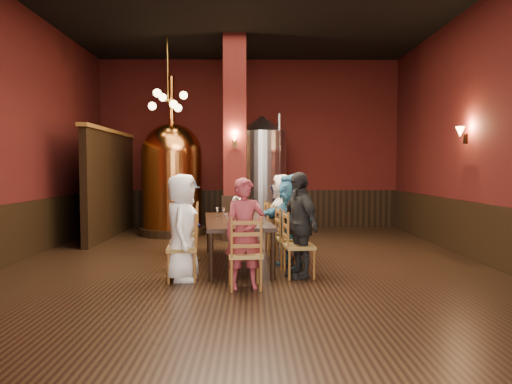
{
  "coord_description": "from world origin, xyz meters",
  "views": [
    {
      "loc": [
        0.06,
        -7.36,
        1.6
      ],
      "look_at": [
        0.14,
        0.2,
        1.2
      ],
      "focal_mm": 32.0,
      "sensor_mm": 36.0,
      "label": 1
    }
  ],
  "objects_px": {
    "person_2": "(185,222)",
    "copper_kettle": "(172,177)",
    "dining_table": "(236,223)",
    "steel_vessel": "(262,174)",
    "person_1": "(184,228)",
    "rose_vase": "(238,201)",
    "person_0": "(182,227)"
  },
  "relations": [
    {
      "from": "person_2",
      "to": "copper_kettle",
      "type": "xyz_separation_m",
      "value": [
        -0.77,
        3.21,
        0.69
      ]
    },
    {
      "from": "dining_table",
      "to": "copper_kettle",
      "type": "relative_size",
      "value": 0.66
    },
    {
      "from": "dining_table",
      "to": "steel_vessel",
      "type": "relative_size",
      "value": 0.86
    },
    {
      "from": "person_1",
      "to": "rose_vase",
      "type": "height_order",
      "value": "person_1"
    },
    {
      "from": "person_2",
      "to": "copper_kettle",
      "type": "height_order",
      "value": "copper_kettle"
    },
    {
      "from": "dining_table",
      "to": "person_0",
      "type": "xyz_separation_m",
      "value": [
        -0.74,
        -1.09,
        0.07
      ]
    },
    {
      "from": "steel_vessel",
      "to": "rose_vase",
      "type": "relative_size",
      "value": 8.08
    },
    {
      "from": "person_1",
      "to": "steel_vessel",
      "type": "xyz_separation_m",
      "value": [
        1.33,
        4.18,
        0.78
      ]
    },
    {
      "from": "copper_kettle",
      "to": "steel_vessel",
      "type": "xyz_separation_m",
      "value": [
        2.17,
        0.31,
        0.07
      ]
    },
    {
      "from": "copper_kettle",
      "to": "steel_vessel",
      "type": "relative_size",
      "value": 1.31
    },
    {
      "from": "copper_kettle",
      "to": "steel_vessel",
      "type": "distance_m",
      "value": 2.2
    },
    {
      "from": "person_0",
      "to": "copper_kettle",
      "type": "bearing_deg",
      "value": 10.38
    },
    {
      "from": "dining_table",
      "to": "person_1",
      "type": "xyz_separation_m",
      "value": [
        -0.81,
        -0.42,
        -0.03
      ]
    },
    {
      "from": "person_1",
      "to": "copper_kettle",
      "type": "xyz_separation_m",
      "value": [
        -0.84,
        3.87,
        0.71
      ]
    },
    {
      "from": "person_0",
      "to": "steel_vessel",
      "type": "bearing_deg",
      "value": -15.6
    },
    {
      "from": "person_2",
      "to": "dining_table",
      "type": "bearing_deg",
      "value": -108.98
    },
    {
      "from": "dining_table",
      "to": "steel_vessel",
      "type": "height_order",
      "value": "steel_vessel"
    },
    {
      "from": "dining_table",
      "to": "person_2",
      "type": "xyz_separation_m",
      "value": [
        -0.88,
        0.24,
        -0.0
      ]
    },
    {
      "from": "person_0",
      "to": "copper_kettle",
      "type": "xyz_separation_m",
      "value": [
        -0.92,
        4.53,
        0.62
      ]
    },
    {
      "from": "copper_kettle",
      "to": "person_0",
      "type": "bearing_deg",
      "value": -78.56
    },
    {
      "from": "person_2",
      "to": "steel_vessel",
      "type": "xyz_separation_m",
      "value": [
        1.4,
        3.52,
        0.76
      ]
    },
    {
      "from": "steel_vessel",
      "to": "rose_vase",
      "type": "xyz_separation_m",
      "value": [
        -0.52,
        -2.75,
        -0.46
      ]
    },
    {
      "from": "rose_vase",
      "to": "steel_vessel",
      "type": "bearing_deg",
      "value": 79.36
    },
    {
      "from": "rose_vase",
      "to": "person_0",
      "type": "bearing_deg",
      "value": -109.48
    },
    {
      "from": "dining_table",
      "to": "person_1",
      "type": "bearing_deg",
      "value": -158.78
    },
    {
      "from": "dining_table",
      "to": "copper_kettle",
      "type": "xyz_separation_m",
      "value": [
        -1.65,
        3.45,
        0.69
      ]
    },
    {
      "from": "person_2",
      "to": "rose_vase",
      "type": "height_order",
      "value": "person_2"
    },
    {
      "from": "copper_kettle",
      "to": "rose_vase",
      "type": "xyz_separation_m",
      "value": [
        1.66,
        -2.44,
        -0.39
      ]
    },
    {
      "from": "person_0",
      "to": "person_2",
      "type": "height_order",
      "value": "person_0"
    },
    {
      "from": "person_1",
      "to": "person_2",
      "type": "distance_m",
      "value": 0.66
    },
    {
      "from": "person_0",
      "to": "person_1",
      "type": "xyz_separation_m",
      "value": [
        -0.07,
        0.67,
        -0.1
      ]
    },
    {
      "from": "person_0",
      "to": "steel_vessel",
      "type": "relative_size",
      "value": 0.52
    }
  ]
}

